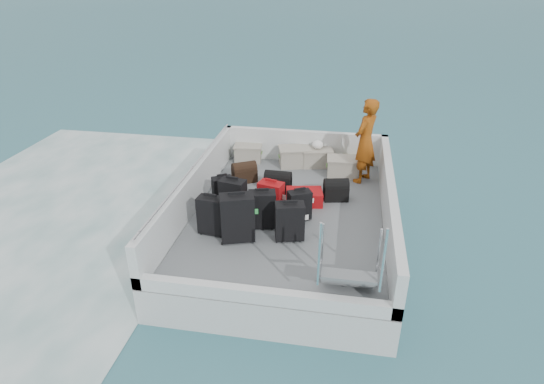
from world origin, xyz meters
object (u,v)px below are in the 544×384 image
(crate_0, at_px, (248,154))
(crate_2, at_px, (317,158))
(passenger, at_px, (365,141))
(suitcase_4, at_px, (262,210))
(suitcase_1, at_px, (233,198))
(suitcase_0, at_px, (212,216))
(suitcase_2, at_px, (223,191))
(suitcase_3, at_px, (237,218))
(suitcase_5, at_px, (271,198))
(crate_3, at_px, (343,168))
(suitcase_8, at_px, (304,197))
(crate_1, at_px, (295,157))
(suitcase_7, at_px, (299,206))
(suitcase_6, at_px, (290,222))

(crate_0, bearing_deg, crate_2, -0.32)
(crate_2, distance_m, passenger, 1.32)
(suitcase_4, bearing_deg, crate_0, 93.69)
(suitcase_1, distance_m, crate_2, 2.73)
(suitcase_0, height_order, suitcase_2, suitcase_0)
(suitcase_3, bearing_deg, suitcase_0, 146.78)
(suitcase_1, height_order, suitcase_5, suitcase_1)
(suitcase_2, height_order, passenger, passenger)
(suitcase_3, bearing_deg, crate_3, 42.11)
(suitcase_4, xyz_separation_m, suitcase_8, (0.60, 0.96, -0.20))
(suitcase_8, height_order, crate_1, crate_1)
(passenger, bearing_deg, crate_2, -92.64)
(suitcase_1, bearing_deg, crate_2, 73.87)
(suitcase_0, height_order, crate_2, suitcase_0)
(suitcase_8, distance_m, crate_3, 1.50)
(suitcase_3, height_order, crate_1, suitcase_3)
(suitcase_7, bearing_deg, suitcase_6, -124.00)
(suitcase_7, relative_size, suitcase_8, 0.83)
(crate_2, bearing_deg, suitcase_3, -107.12)
(suitcase_6, distance_m, crate_0, 3.35)
(suitcase_1, bearing_deg, suitcase_2, 140.65)
(suitcase_2, bearing_deg, suitcase_1, -80.76)
(suitcase_1, xyz_separation_m, suitcase_8, (1.19, 0.62, -0.20))
(suitcase_4, height_order, crate_1, suitcase_4)
(suitcase_4, height_order, crate_2, suitcase_4)
(suitcase_5, distance_m, crate_1, 2.17)
(suitcase_5, distance_m, crate_3, 2.17)
(suitcase_3, bearing_deg, suitcase_2, 97.63)
(suitcase_3, xyz_separation_m, crate_2, (0.99, 3.22, -0.21))
(suitcase_7, bearing_deg, suitcase_4, -176.46)
(suitcase_4, height_order, passenger, passenger)
(crate_2, bearing_deg, suitcase_4, -103.97)
(suitcase_5, distance_m, crate_0, 2.44)
(suitcase_8, bearing_deg, suitcase_4, 137.65)
(suitcase_6, bearing_deg, suitcase_0, 169.49)
(crate_0, height_order, crate_2, crate_2)
(suitcase_3, relative_size, crate_1, 1.23)
(suitcase_2, xyz_separation_m, suitcase_7, (1.46, -0.35, 0.01))
(suitcase_3, bearing_deg, passenger, 34.63)
(suitcase_1, distance_m, crate_3, 2.70)
(suitcase_0, distance_m, suitcase_6, 1.28)
(suitcase_0, bearing_deg, suitcase_6, 9.02)
(suitcase_3, xyz_separation_m, crate_3, (1.56, 2.77, -0.21))
(suitcase_1, height_order, crate_0, suitcase_1)
(suitcase_2, height_order, suitcase_3, suitcase_3)
(suitcase_3, height_order, crate_3, suitcase_3)
(suitcase_2, height_order, suitcase_8, suitcase_2)
(suitcase_8, xyz_separation_m, crate_2, (0.08, 1.79, 0.06))
(suitcase_8, xyz_separation_m, crate_0, (-1.46, 1.80, 0.04))
(suitcase_5, height_order, crate_3, suitcase_5)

